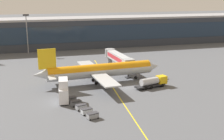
% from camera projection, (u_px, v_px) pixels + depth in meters
% --- Properties ---
extents(ground_plane, '(700.00, 700.00, 0.00)m').
position_uv_depth(ground_plane, '(128.00, 88.00, 93.94)').
color(ground_plane, '#515459').
extents(apron_lead_in_line, '(6.64, 79.77, 0.01)m').
position_uv_depth(apron_lead_in_line, '(113.00, 87.00, 94.67)').
color(apron_lead_in_line, yellow).
rests_on(apron_lead_in_line, ground_plane).
extents(terminal_building, '(195.43, 18.58, 15.87)m').
position_uv_depth(terminal_building, '(98.00, 32.00, 166.24)').
color(terminal_building, '#2D333D').
rests_on(terminal_building, ground_plane).
extents(main_airliner, '(42.91, 33.85, 12.26)m').
position_uv_depth(main_airliner, '(100.00, 71.00, 98.76)').
color(main_airliner, '#B2B7BC').
rests_on(main_airliner, ground_plane).
extents(jet_bridge, '(4.95, 23.29, 6.77)m').
position_uv_depth(jet_bridge, '(118.00, 58.00, 113.64)').
color(jet_bridge, '#B2B7BC').
rests_on(jet_bridge, ground_plane).
extents(fuel_tanker, '(11.09, 4.95, 3.25)m').
position_uv_depth(fuel_tanker, '(153.00, 82.00, 94.41)').
color(fuel_tanker, '#232326').
rests_on(fuel_tanker, ground_plane).
extents(catering_lift, '(3.24, 7.04, 6.30)m').
position_uv_depth(catering_lift, '(64.00, 91.00, 81.70)').
color(catering_lift, white).
rests_on(catering_lift, ground_plane).
extents(baggage_cart_0, '(2.95, 2.18, 1.48)m').
position_uv_depth(baggage_cart_0, '(93.00, 116.00, 71.05)').
color(baggage_cart_0, gray).
rests_on(baggage_cart_0, ground_plane).
extents(baggage_cart_1, '(2.95, 2.18, 1.48)m').
position_uv_depth(baggage_cart_1, '(87.00, 111.00, 73.72)').
color(baggage_cart_1, '#B2B7BC').
rests_on(baggage_cart_1, ground_plane).
extents(baggage_cart_2, '(2.95, 2.18, 1.48)m').
position_uv_depth(baggage_cart_2, '(81.00, 107.00, 76.39)').
color(baggage_cart_2, gray).
rests_on(baggage_cart_2, ground_plane).
extents(baggage_cart_3, '(2.95, 2.18, 1.48)m').
position_uv_depth(baggage_cart_3, '(76.00, 103.00, 79.07)').
color(baggage_cart_3, '#595B60').
rests_on(baggage_cart_3, ground_plane).
extents(baggage_cart_4, '(2.95, 2.18, 1.48)m').
position_uv_depth(baggage_cart_4, '(71.00, 99.00, 81.74)').
color(baggage_cart_4, '#595B60').
rests_on(baggage_cart_4, ground_plane).
extents(apron_light_mast_0, '(2.80, 0.50, 18.86)m').
position_uv_depth(apron_light_mast_0, '(27.00, 30.00, 144.27)').
color(apron_light_mast_0, gray).
rests_on(apron_light_mast_0, ground_plane).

